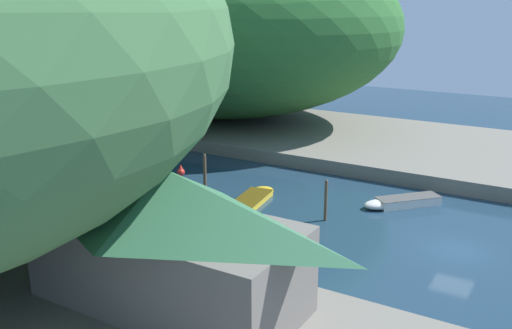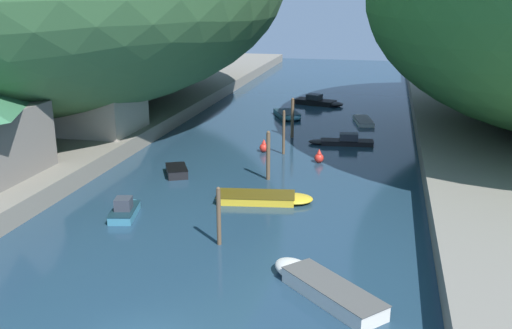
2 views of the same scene
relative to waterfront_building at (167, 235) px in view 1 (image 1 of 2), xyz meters
name	(u,v)px [view 1 (image 1 of 2)]	position (x,y,z in m)	size (l,w,h in m)	color
water_surface	(114,178)	(16.24, 19.76, -4.84)	(130.00, 130.00, 0.00)	#1E384C
right_bank	(244,126)	(38.39, 19.76, -4.20)	(22.00, 120.00, 1.28)	slate
hillside_right	(207,26)	(39.49, 25.66, 7.54)	(34.51, 48.31, 22.20)	#2D662D
waterfront_building	(167,235)	(0.00, 0.00, 0.00)	(6.53, 14.13, 6.86)	slate
boat_far_upstream	(83,146)	(22.39, 30.34, -4.65)	(2.54, 5.40, 0.40)	white
boat_mid_channel	(142,161)	(21.08, 20.80, -4.54)	(5.62, 1.93, 1.00)	black
boat_near_quay	(247,239)	(10.16, 1.85, -4.48)	(2.01, 3.68, 1.19)	teal
boat_far_right_bank	(23,162)	(14.82, 30.42, -4.57)	(3.71, 4.92, 0.54)	teal
boat_small_dinghy	(399,202)	(22.36, -4.62, -4.49)	(5.70, 5.44, 0.71)	silver
boat_white_cruiser	(154,216)	(10.24, 9.94, -4.53)	(2.55, 3.32, 0.62)	black
boat_cabin_cruiser	(255,197)	(17.82, 5.85, -4.60)	(6.15, 2.80, 0.48)	gold
mooring_post_nearest	(326,200)	(16.67, -0.87, -3.26)	(0.23, 0.23, 3.15)	brown
mooring_post_middle	(205,174)	(16.94, 10.13, -3.10)	(0.28, 0.28, 3.47)	brown
mooring_post_fourth	(143,162)	(16.81, 16.75, -3.04)	(0.22, 0.22, 3.58)	brown
mooring_post_farthest	(95,154)	(16.58, 22.35, -3.04)	(0.28, 0.28, 3.58)	brown
channel_buoy_near	(128,182)	(15.15, 16.99, -4.42)	(0.72, 0.72, 1.08)	red
channel_buoy_far	(181,171)	(19.89, 15.01, -4.42)	(0.72, 0.72, 1.07)	red
person_on_quay	(273,284)	(2.63, -4.33, -2.58)	(0.31, 0.42, 1.69)	#282D3D
person_by_boathouse	(206,262)	(2.92, -0.12, -2.58)	(0.33, 0.43, 1.69)	#282D3D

